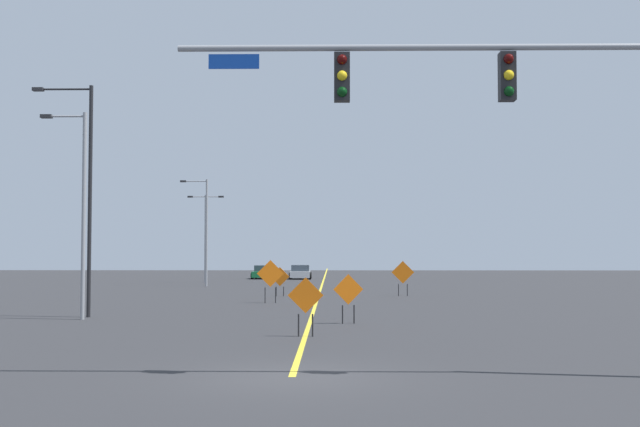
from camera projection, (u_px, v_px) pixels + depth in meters
ground at (292, 377)px, 17.03m from camera, size 182.49×182.49×0.00m
road_centre_stripe at (323, 282)px, 67.66m from camera, size 0.16×101.38×0.01m
traffic_signal_assembly at (514, 115)px, 17.20m from camera, size 10.78×0.44×7.43m
street_lamp_near_right at (86, 189)px, 32.53m from camera, size 2.49×0.24×9.43m
street_lamp_mid_right at (205, 227)px, 60.35m from camera, size 2.10×0.24×8.06m
street_lamp_far_left at (205, 230)px, 67.32m from camera, size 3.05×0.24×7.36m
street_lamp_near_left at (81, 205)px, 31.41m from camera, size 1.83×0.24×8.13m
construction_sign_median_near at (280, 278)px, 47.09m from camera, size 1.12×0.17×1.71m
construction_sign_right_shoulder at (403, 274)px, 47.29m from camera, size 1.34×0.05×2.07m
construction_sign_left_lane at (270, 276)px, 41.02m from camera, size 1.37×0.26×2.20m
construction_sign_right_lane at (306, 299)px, 25.08m from camera, size 1.13×0.06×1.85m
construction_sign_median_far at (348, 292)px, 29.48m from camera, size 1.11×0.26×1.82m
car_green_approaching at (263, 273)px, 76.24m from camera, size 2.04×4.28×1.27m
car_silver_distant at (300, 272)px, 75.37m from camera, size 2.10×3.84×1.32m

